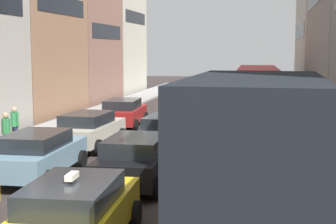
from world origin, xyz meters
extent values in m
cube|color=#A1A1A1|center=(-6.70, 20.00, 0.07)|extent=(2.60, 64.00, 0.14)
cube|color=silver|center=(-1.70, 20.00, 0.01)|extent=(0.16, 60.00, 0.01)
cube|color=silver|center=(1.70, 20.00, 0.01)|extent=(0.16, 60.00, 0.01)
cube|color=#9E7556|center=(-12.00, 22.00, 6.14)|extent=(7.00, 8.70, 12.28)
cube|color=black|center=(-8.48, 22.00, 6.76)|extent=(0.02, 7.04, 1.10)
cube|color=#936B5B|center=(-12.00, 30.80, 4.96)|extent=(7.00, 8.70, 9.92)
cube|color=black|center=(-8.48, 30.80, 5.46)|extent=(0.02, 7.04, 1.10)
cube|color=beige|center=(-12.00, 39.60, 6.43)|extent=(7.00, 8.70, 12.86)
cube|color=black|center=(-8.48, 39.60, 7.07)|extent=(0.02, 7.04, 1.10)
cube|color=black|center=(6.38, 36.67, 5.55)|extent=(0.02, 11.73, 1.10)
cube|color=#B7B29E|center=(3.76, 5.36, 1.43)|extent=(2.45, 2.45, 1.90)
cube|color=black|center=(3.79, 6.57, 1.81)|extent=(2.02, 0.07, 0.70)
cube|color=black|center=(3.68, 1.60, 2.18)|extent=(2.52, 5.49, 2.80)
cube|color=white|center=(2.46, 1.62, 2.46)|extent=(0.12, 4.48, 0.90)
cylinder|color=black|center=(2.56, 5.46, 0.48)|extent=(0.32, 0.97, 0.96)
cylinder|color=black|center=(4.96, 5.41, 0.48)|extent=(0.32, 0.97, 0.96)
cube|color=yellow|center=(0.13, 1.61, 0.67)|extent=(2.05, 4.40, 0.70)
cube|color=#1E2328|center=(0.14, 1.41, 1.23)|extent=(1.72, 2.50, 0.52)
cube|color=#F2EACC|center=(0.14, 1.41, 1.60)|extent=(0.19, 0.45, 0.12)
cylinder|color=black|center=(-0.87, 3.01, 0.32)|extent=(0.26, 0.65, 0.64)
cylinder|color=black|center=(0.96, 3.12, 0.32)|extent=(0.26, 0.65, 0.64)
cube|color=black|center=(0.06, 6.86, 0.67)|extent=(1.87, 4.33, 0.70)
cube|color=#1E2328|center=(0.06, 6.66, 1.23)|extent=(1.63, 2.44, 0.52)
cylinder|color=black|center=(-0.89, 8.31, 0.32)|extent=(0.23, 0.64, 0.64)
cylinder|color=black|center=(0.95, 8.34, 0.32)|extent=(0.23, 0.64, 0.64)
cylinder|color=black|center=(-0.84, 5.38, 0.32)|extent=(0.23, 0.64, 0.64)
cylinder|color=black|center=(1.00, 5.42, 0.32)|extent=(0.23, 0.64, 0.64)
cube|color=#759EB7|center=(-3.23, 7.01, 0.67)|extent=(1.92, 4.35, 0.70)
cube|color=#1E2328|center=(-3.22, 6.81, 1.23)|extent=(1.65, 2.45, 0.52)
cylinder|color=black|center=(-4.19, 8.44, 0.32)|extent=(0.24, 0.65, 0.64)
cylinder|color=black|center=(-2.35, 8.49, 0.32)|extent=(0.24, 0.65, 0.64)
cylinder|color=black|center=(-2.26, 5.57, 0.32)|extent=(0.24, 0.65, 0.64)
cube|color=silver|center=(0.04, 11.96, 0.67)|extent=(1.93, 4.35, 0.70)
cube|color=#1E2328|center=(0.04, 11.76, 1.23)|extent=(1.65, 2.45, 0.52)
cylinder|color=black|center=(-0.83, 13.45, 0.32)|extent=(0.24, 0.65, 0.64)
cylinder|color=black|center=(1.00, 13.39, 0.32)|extent=(0.24, 0.65, 0.64)
cylinder|color=black|center=(-0.92, 10.52, 0.32)|extent=(0.24, 0.65, 0.64)
cylinder|color=black|center=(0.92, 10.47, 0.32)|extent=(0.24, 0.65, 0.64)
cube|color=beige|center=(-3.37, 12.12, 0.67)|extent=(1.93, 4.35, 0.70)
cube|color=#1E2328|center=(-3.37, 11.92, 1.23)|extent=(1.66, 2.46, 0.52)
cylinder|color=black|center=(-4.24, 13.61, 0.32)|extent=(0.24, 0.65, 0.64)
cylinder|color=black|center=(-2.40, 13.55, 0.32)|extent=(0.24, 0.65, 0.64)
cylinder|color=black|center=(-4.33, 10.69, 0.32)|extent=(0.24, 0.65, 0.64)
cylinder|color=black|center=(-2.49, 10.63, 0.32)|extent=(0.24, 0.65, 0.64)
cube|color=gray|center=(0.14, 17.69, 0.67)|extent=(1.92, 4.35, 0.70)
cube|color=#1E2328|center=(0.14, 17.49, 1.23)|extent=(1.65, 2.45, 0.52)
cylinder|color=black|center=(-0.82, 19.12, 0.32)|extent=(0.24, 0.65, 0.64)
cylinder|color=black|center=(1.02, 19.17, 0.32)|extent=(0.24, 0.65, 0.64)
cylinder|color=black|center=(-0.74, 16.20, 0.32)|extent=(0.24, 0.65, 0.64)
cylinder|color=black|center=(1.10, 16.25, 0.32)|extent=(0.24, 0.65, 0.64)
cube|color=#A51E1E|center=(-3.55, 17.90, 0.67)|extent=(2.09, 4.41, 0.70)
cube|color=#1E2328|center=(-3.54, 17.70, 1.23)|extent=(1.74, 2.51, 0.52)
cylinder|color=black|center=(-4.57, 19.29, 0.32)|extent=(0.26, 0.65, 0.64)
cylinder|color=black|center=(-2.73, 19.42, 0.32)|extent=(0.26, 0.65, 0.64)
cylinder|color=black|center=(-4.37, 16.38, 0.32)|extent=(0.26, 0.65, 0.64)
cylinder|color=black|center=(-2.53, 16.50, 0.32)|extent=(0.26, 0.65, 0.64)
cube|color=#194C8C|center=(3.27, 9.57, 0.67)|extent=(1.96, 4.36, 0.70)
cube|color=#1E2328|center=(3.26, 9.37, 1.23)|extent=(1.67, 2.46, 0.52)
cylinder|color=black|center=(2.40, 11.07, 0.32)|extent=(0.24, 0.65, 0.64)
cylinder|color=black|center=(4.24, 11.00, 0.32)|extent=(0.24, 0.65, 0.64)
cylinder|color=black|center=(2.29, 8.14, 0.32)|extent=(0.24, 0.65, 0.64)
cylinder|color=black|center=(4.13, 8.08, 0.32)|extent=(0.24, 0.65, 0.64)
cube|color=#19592D|center=(3.51, 14.75, 0.67)|extent=(2.05, 4.40, 0.70)
cube|color=#1E2328|center=(3.52, 14.55, 1.23)|extent=(1.73, 2.50, 0.52)
cylinder|color=black|center=(2.51, 16.16, 0.32)|extent=(0.26, 0.65, 0.64)
cylinder|color=black|center=(4.34, 16.27, 0.32)|extent=(0.26, 0.65, 0.64)
cylinder|color=black|center=(2.68, 13.24, 0.32)|extent=(0.26, 0.65, 0.64)
cylinder|color=black|center=(4.52, 13.35, 0.32)|extent=(0.26, 0.65, 0.64)
cube|color=#B21919|center=(3.21, 26.86, 1.70)|extent=(2.79, 10.56, 2.40)
cube|color=black|center=(3.21, 26.86, 2.06)|extent=(2.80, 9.94, 0.70)
cylinder|color=black|center=(1.86, 30.60, 0.50)|extent=(0.33, 1.01, 1.00)
cylinder|color=black|center=(4.36, 30.67, 0.50)|extent=(0.33, 1.01, 1.00)
cylinder|color=black|center=(2.05, 23.68, 0.50)|extent=(0.33, 1.01, 1.00)
cylinder|color=black|center=(4.55, 23.74, 0.50)|extent=(0.33, 1.01, 1.00)
cylinder|color=#262D47|center=(-6.59, 12.00, 0.41)|extent=(0.16, 0.16, 0.82)
cylinder|color=#262D47|center=(-6.74, 12.09, 0.41)|extent=(0.16, 0.16, 0.82)
cylinder|color=#338C4C|center=(-6.67, 12.05, 1.12)|extent=(0.34, 0.34, 0.60)
sphere|color=tan|center=(-6.67, 12.05, 1.54)|extent=(0.24, 0.24, 0.24)
cylinder|color=#338C4C|center=(-6.48, 11.93, 1.15)|extent=(0.10, 0.10, 0.55)
cylinder|color=#338C4C|center=(-6.86, 12.16, 1.15)|extent=(0.10, 0.10, 0.55)
cylinder|color=#262D47|center=(-6.05, 10.10, 0.41)|extent=(0.16, 0.16, 0.82)
cylinder|color=#262D47|center=(-6.09, 10.28, 0.41)|extent=(0.16, 0.16, 0.82)
cylinder|color=#338C4C|center=(-6.07, 10.19, 1.12)|extent=(0.34, 0.34, 0.60)
sphere|color=tan|center=(-6.07, 10.19, 1.54)|extent=(0.24, 0.24, 0.24)
cylinder|color=#338C4C|center=(-6.01, 9.98, 1.15)|extent=(0.10, 0.10, 0.55)
cylinder|color=#338C4C|center=(-6.12, 10.40, 1.15)|extent=(0.10, 0.10, 0.55)
camera|label=1|loc=(3.88, -7.88, 4.07)|focal=54.72mm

